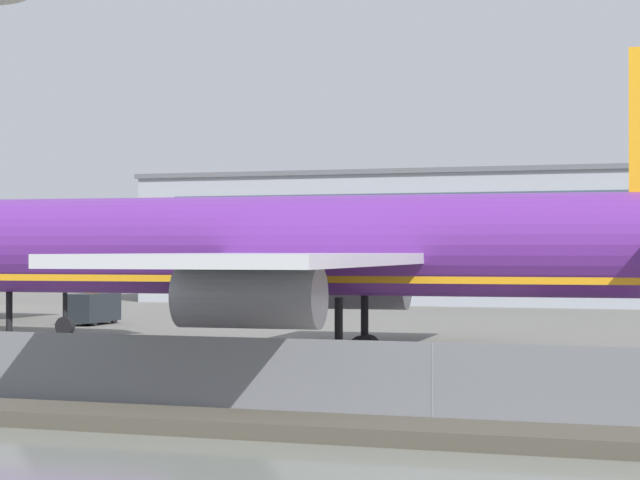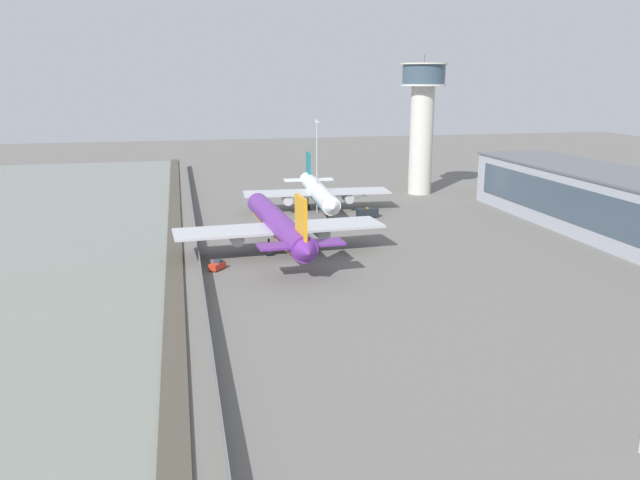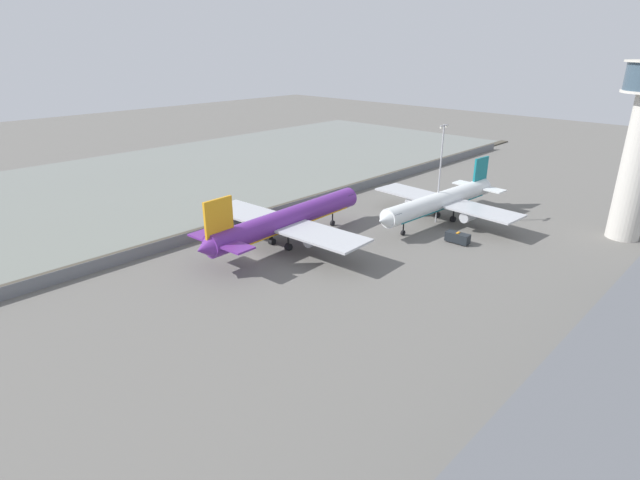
# 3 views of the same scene
# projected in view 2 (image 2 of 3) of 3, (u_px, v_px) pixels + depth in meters

# --- Properties ---
(ground_plane) EXTENTS (500.00, 500.00, 0.00)m
(ground_plane) POSITION_uv_depth(u_px,v_px,m) (289.00, 266.00, 114.34)
(ground_plane) COLOR #66635E
(shoreline_seawall) EXTENTS (320.00, 3.00, 0.50)m
(shoreline_seawall) POSITION_uv_depth(u_px,v_px,m) (174.00, 272.00, 109.90)
(shoreline_seawall) COLOR #474238
(shoreline_seawall) RESTS_ON ground
(perimeter_fence) EXTENTS (280.00, 0.10, 2.51)m
(perimeter_fence) POSITION_uv_depth(u_px,v_px,m) (200.00, 265.00, 110.61)
(perimeter_fence) COLOR slate
(perimeter_fence) RESTS_ON ground
(cargo_jet_purple) EXTENTS (48.08, 41.11, 14.43)m
(cargo_jet_purple) POSITION_uv_depth(u_px,v_px,m) (278.00, 225.00, 122.38)
(cargo_jet_purple) COLOR #602889
(cargo_jet_purple) RESTS_ON ground
(passenger_jet_white_teal) EXTENTS (44.62, 38.12, 13.49)m
(passenger_jet_white_teal) POSITION_uv_depth(u_px,v_px,m) (318.00, 192.00, 159.90)
(passenger_jet_white_teal) COLOR white
(passenger_jet_white_teal) RESTS_ON ground
(baggage_tug) EXTENTS (3.49, 3.26, 1.80)m
(baggage_tug) POSITION_uv_depth(u_px,v_px,m) (217.00, 266.00, 111.68)
(baggage_tug) COLOR red
(baggage_tug) RESTS_ON ground
(ops_van) EXTENTS (2.32, 5.29, 2.48)m
(ops_van) POSITION_uv_depth(u_px,v_px,m) (367.00, 213.00, 153.64)
(ops_van) COLOR #1E2328
(ops_van) RESTS_ON ground
(control_tower) EXTENTS (13.50, 13.50, 39.97)m
(control_tower) POSITION_uv_depth(u_px,v_px,m) (422.00, 115.00, 180.62)
(control_tower) COLOR beige
(control_tower) RESTS_ON ground
(apron_light_mast_apron_west) EXTENTS (3.20, 0.40, 23.52)m
(apron_light_mast_apron_west) POSITION_uv_depth(u_px,v_px,m) (317.00, 162.00, 156.66)
(apron_light_mast_apron_west) COLOR #A8A8AD
(apron_light_mast_apron_west) RESTS_ON ground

